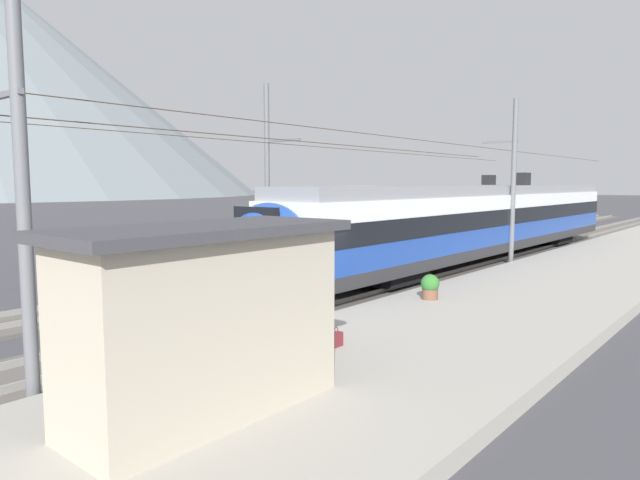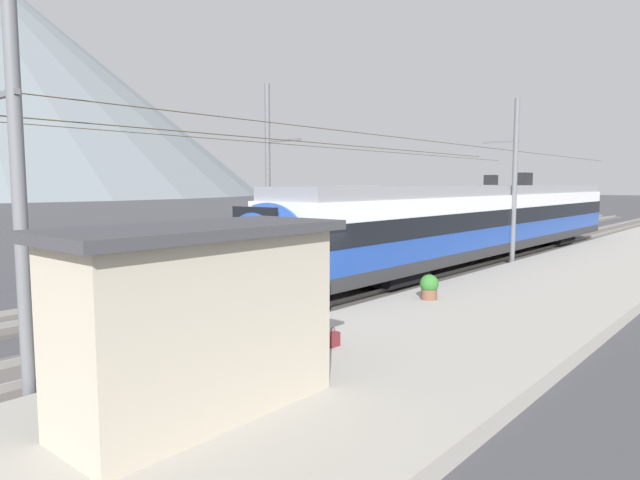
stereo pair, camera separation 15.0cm
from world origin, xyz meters
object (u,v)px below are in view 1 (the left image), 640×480
object	(u,v)px
platform_sign	(321,269)
passenger_walking	(295,312)
potted_plant_platform_edge	(430,286)
train_far_track	(460,210)
catenary_mast_west	(20,184)
catenary_mast_mid	(511,180)
catenary_mast_far_side	(269,175)
platform_shelter	(206,318)
handbag_beside_passenger	(336,339)
handbag_near_sign	(300,328)
train_near_platform	(483,218)

from	to	relation	value
platform_sign	passenger_walking	xyz separation A→B (m)	(-2.07, -1.01, -0.57)
passenger_walking	potted_plant_platform_edge	distance (m)	7.02
train_far_track	passenger_walking	distance (m)	27.02
catenary_mast_west	catenary_mast_mid	distance (m)	22.12
catenary_mast_far_side	catenary_mast_west	bearing A→B (deg)	-150.10
train_far_track	platform_shelter	size ratio (longest dim) A/B	5.68
train_far_track	handbag_beside_passenger	xyz separation A→B (m)	(-24.45, -8.91, -1.71)
handbag_near_sign	potted_plant_platform_edge	bearing A→B (deg)	-4.74
potted_plant_platform_edge	train_far_track	bearing A→B (deg)	23.33
catenary_mast_west	catenary_mast_mid	world-z (taller)	catenary_mast_mid
catenary_mast_west	passenger_walking	size ratio (longest dim) A/B	25.34
catenary_mast_far_side	handbag_beside_passenger	bearing A→B (deg)	-128.85
handbag_near_sign	catenary_mast_far_side	bearing A→B (deg)	48.37
catenary_mast_west	handbag_near_sign	bearing A→B (deg)	-12.35
catenary_mast_west	catenary_mast_mid	bearing A→B (deg)	-0.01
train_far_track	catenary_mast_mid	xyz separation A→B (m)	(-7.76, -6.30, 1.88)
passenger_walking	handbag_beside_passenger	size ratio (longest dim) A/B	3.84
passenger_walking	catenary_mast_west	bearing A→B (deg)	150.89
handbag_near_sign	potted_plant_platform_edge	world-z (taller)	potted_plant_platform_edge
handbag_beside_passenger	train_far_track	bearing A→B (deg)	20.02
catenary_mast_mid	handbag_near_sign	xyz separation A→B (m)	(-16.38, -1.25, -3.62)
platform_sign	potted_plant_platform_edge	xyz separation A→B (m)	(4.90, -0.32, -1.09)
catenary_mast_far_side	handbag_near_sign	world-z (taller)	catenary_mast_far_side
catenary_mast_mid	handbag_beside_passenger	size ratio (longest dim) A/B	97.43
catenary_mast_west	platform_shelter	size ratio (longest dim) A/B	9.15
handbag_near_sign	potted_plant_platform_edge	xyz separation A→B (m)	(5.56, -0.46, 0.29)
handbag_near_sign	catenary_mast_mid	bearing A→B (deg)	4.38
train_far_track	platform_shelter	world-z (taller)	train_far_track
catenary_mast_far_side	passenger_walking	size ratio (longest dim) A/B	25.34
potted_plant_platform_edge	passenger_walking	bearing A→B (deg)	-174.35
passenger_walking	train_near_platform	bearing A→B (deg)	11.95
train_near_platform	catenary_mast_far_side	size ratio (longest dim) A/B	0.73
platform_sign	handbag_near_sign	size ratio (longest dim) A/B	5.38
platform_sign	train_far_track	bearing A→B (deg)	18.14
catenary_mast_far_side	potted_plant_platform_edge	world-z (taller)	catenary_mast_far_side
platform_sign	handbag_beside_passenger	size ratio (longest dim) A/B	4.67
catenary_mast_west	potted_plant_platform_edge	distance (m)	11.85
passenger_walking	handbag_beside_passenger	distance (m)	1.37
handbag_near_sign	potted_plant_platform_edge	size ratio (longest dim) A/B	0.49
platform_sign	passenger_walking	bearing A→B (deg)	-153.92
catenary_mast_mid	passenger_walking	distance (m)	18.18
handbag_near_sign	catenary_mast_west	bearing A→B (deg)	167.65
catenary_mast_west	platform_sign	xyz separation A→B (m)	(6.39, -1.40, -2.08)
handbag_near_sign	train_near_platform	bearing A→B (deg)	9.09
train_far_track	handbag_beside_passenger	size ratio (longest dim) A/B	60.46
train_near_platform	passenger_walking	world-z (taller)	train_near_platform
catenary_mast_mid	handbag_beside_passenger	world-z (taller)	catenary_mast_mid
train_far_track	platform_sign	xyz separation A→B (m)	(-23.49, -7.70, -0.37)
train_near_platform	catenary_mast_mid	xyz separation A→B (m)	(-0.05, -1.38, 1.87)
platform_sign	platform_shelter	size ratio (longest dim) A/B	0.44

